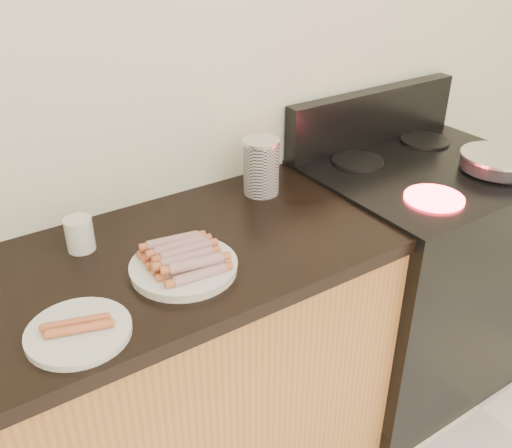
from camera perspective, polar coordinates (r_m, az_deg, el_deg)
wall_back at (r=1.68m, az=-8.54°, el=15.47°), size 4.00×0.04×2.60m
stove at (r=2.25m, az=15.22°, el=-5.18°), size 0.76×0.65×0.91m
stove_panel at (r=2.17m, az=11.61°, el=10.48°), size 0.76×0.06×0.20m
burner_near_left at (r=1.81m, az=17.38°, el=2.50°), size 0.18×0.18×0.01m
burner_near_right at (r=2.07m, az=23.52°, el=4.78°), size 0.18×0.18×0.01m
burner_far_left at (r=2.02m, az=10.12°, el=6.24°), size 0.18×0.18×0.01m
burner_far_right at (r=2.25m, az=16.54°, el=7.99°), size 0.18×0.18×0.01m
frying_pan at (r=2.07m, az=23.07°, el=5.78°), size 0.24×0.43×0.05m
main_plate at (r=1.43m, az=-7.23°, el=-4.41°), size 0.32×0.32×0.02m
side_plate at (r=1.28m, az=-17.31°, el=-10.27°), size 0.29×0.29×0.02m
hotdog_pile at (r=1.41m, az=-7.31°, el=-3.27°), size 0.13×0.20×0.05m
plain_sausages at (r=1.27m, az=-17.43°, el=-9.65°), size 0.13×0.08×0.02m
canister at (r=1.76m, az=0.52°, el=5.75°), size 0.11×0.11×0.18m
mug at (r=1.56m, az=-17.22°, el=-0.99°), size 0.08×0.08×0.09m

